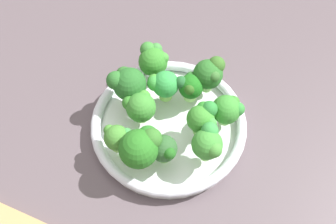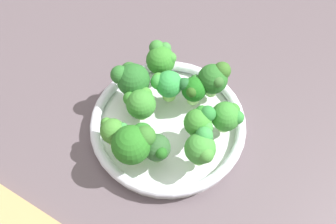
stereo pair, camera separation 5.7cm
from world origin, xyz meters
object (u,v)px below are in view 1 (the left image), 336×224
Objects in this scene: bowl at (168,125)px; broccoli_floret_8 at (209,73)px; broccoli_floret_1 at (116,138)px; broccoli_floret_3 at (139,106)px; broccoli_floret_5 at (162,84)px; broccoli_floret_6 at (127,84)px; broccoli_floret_7 at (202,118)px; broccoli_floret_11 at (153,60)px; broccoli_floret_2 at (227,109)px; broccoli_floret_10 at (141,147)px; broccoli_floret_4 at (207,143)px; broccoli_floret_0 at (189,86)px; broccoli_floret_9 at (163,149)px.

bowl is 3.88× the size of broccoli_floret_8.
broccoli_floret_1 is 7.16cm from broccoli_floret_3.
broccoli_floret_5 is at bearing 100.49° from bowl.
broccoli_floret_6 is 15.24cm from broccoli_floret_8.
bowl is 8.66cm from broccoli_floret_7.
broccoli_floret_3 is 10.84cm from broccoli_floret_11.
broccoli_floret_2 is 0.83× the size of broccoli_floret_8.
broccoli_floret_7 is at bearing 12.07° from broccoli_floret_1.
broccoli_floret_10 is (4.38, -2.68, 1.75)cm from broccoli_floret_1.
broccoli_floret_11 is (-8.78, 13.47, -0.73)cm from broccoli_floret_7.
broccoli_floret_4 is 1.14× the size of broccoli_floret_11.
broccoli_floret_3 is at bearing -131.44° from broccoli_floret_5.
broccoli_floret_0 is 12.74cm from broccoli_floret_4.
broccoli_floret_2 is at bearing -67.89° from broccoli_floret_8.
broccoli_floret_4 reaches higher than broccoli_floret_9.
broccoli_floret_2 is 0.82× the size of broccoli_floret_6.
broccoli_floret_4 reaches higher than broccoli_floret_1.
bowl is 4.56× the size of broccoli_floret_11.
bowl is 11.35cm from broccoli_floret_1.
broccoli_floret_2 reaches higher than broccoli_floret_0.
broccoli_floret_2 is 13.74cm from broccoli_floret_9.
broccoli_floret_11 reaches higher than broccoli_floret_1.
broccoli_floret_5 is 6.57cm from broccoli_floret_6.
broccoli_floret_1 is (-8.94, -5.20, 4.68)cm from bowl.
broccoli_floret_11 is at bearing 96.16° from broccoli_floret_9.
broccoli_floret_5 reaches higher than bowl.
broccoli_floret_1 is at bearing -140.82° from broccoli_floret_0.
broccoli_floret_2 is (10.48, 0.20, 5.22)cm from bowl.
broccoli_floret_2 is 0.96× the size of broccoli_floret_5.
bowl is at bearing -9.09° from broccoli_floret_3.
broccoli_floret_11 is at bearing 107.76° from broccoli_floret_5.
broccoli_floret_7 is (14.80, 3.16, 1.36)cm from broccoli_floret_1.
broccoli_floret_9 is 0.88× the size of broccoli_floret_11.
broccoli_floret_6 is at bearing -177.29° from broccoli_floret_5.
broccoli_floret_3 is 9.36cm from broccoli_floret_9.
broccoli_floret_10 is (-3.68, -0.36, 1.61)cm from broccoli_floret_9.
broccoli_floret_1 is at bearing -167.93° from broccoli_floret_7.
broccoli_floret_0 is at bearing 69.50° from broccoli_floret_9.
broccoli_floret_7 is at bearing -75.04° from broccoli_floret_0.
broccoli_floret_8 reaches higher than broccoli_floret_1.
broccoli_floret_10 is at bearing -77.17° from broccoli_floret_6.
broccoli_floret_10 reaches higher than broccoli_floret_1.
broccoli_floret_0 is 4.93cm from broccoli_floret_5.
broccoli_floret_6 reaches higher than broccoli_floret_4.
broccoli_floret_6 is at bearing 151.75° from broccoli_floret_7.
broccoli_floret_0 is 0.77× the size of broccoli_floret_6.
broccoli_floret_11 is (4.61, 6.28, -0.93)cm from broccoli_floret_6.
bowl is at bearing -34.38° from broccoli_floret_6.
broccoli_floret_10 reaches higher than broccoli_floret_0.
broccoli_floret_0 is 0.94× the size of broccoli_floret_2.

